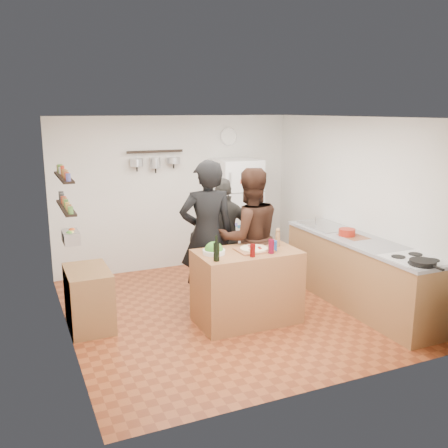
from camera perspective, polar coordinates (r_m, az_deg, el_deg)
name	(u,v)px	position (r m, az deg, el deg)	size (l,w,h in m)	color
room_shell	(215,212)	(6.68, -0.99, 1.35)	(4.20, 4.20, 4.20)	brown
prep_island	(247,286)	(6.23, 2.63, -7.14)	(1.25, 0.72, 0.91)	#A66A3D
pizza_board	(254,250)	(6.10, 3.43, -2.99)	(0.42, 0.34, 0.02)	brown
pizza	(254,249)	(6.10, 3.44, -2.81)	(0.34, 0.34, 0.02)	beige
salad_bowl	(214,252)	(5.96, -1.17, -3.20)	(0.27, 0.27, 0.05)	white
wine_bottle	(216,252)	(5.67, -0.87, -3.22)	(0.07, 0.07, 0.21)	black
wine_glass_near	(253,251)	(5.84, 3.29, -3.05)	(0.06, 0.06, 0.15)	#510706
wine_glass_far	(271,246)	(5.99, 5.42, -2.57)	(0.07, 0.07, 0.17)	#5A071C
pepper_mill	(278,239)	(6.31, 6.15, -1.71)	(0.06, 0.06, 0.19)	olive
salt_canister	(274,246)	(6.10, 5.71, -2.50)	(0.08, 0.08, 0.13)	navy
person_left	(207,236)	(6.49, -1.93, -1.34)	(0.72, 0.47, 1.98)	black
person_center	(249,238)	(6.61, 2.90, -1.61)	(0.91, 0.71, 1.87)	black
person_back	(224,237)	(7.06, 0.03, -1.47)	(0.98, 0.41, 1.67)	#2D2B28
counter_run	(359,273)	(6.95, 15.22, -5.47)	(0.63, 2.63, 0.90)	#9E7042
stove_top	(415,260)	(6.15, 21.00, -3.82)	(0.60, 0.62, 0.02)	white
skillet	(423,263)	(5.93, 21.76, -4.11)	(0.29, 0.29, 0.06)	black
sink	(324,226)	(7.48, 11.38, -0.27)	(0.50, 0.80, 0.03)	silver
cutting_board	(354,237)	(6.95, 14.60, -1.49)	(0.30, 0.40, 0.02)	brown
red_bowl	(347,232)	(6.97, 13.87, -0.92)	(0.22, 0.22, 0.09)	#9D2012
fridge	(236,213)	(8.34, 1.43, 1.25)	(0.70, 0.68, 1.80)	white
wall_clock	(229,137)	(8.48, 0.52, 9.96)	(0.30, 0.30, 0.03)	silver
spice_shelf_lower	(66,208)	(5.98, -17.61, 1.80)	(0.12, 1.00, 0.03)	black
spice_shelf_upper	(64,177)	(5.92, -17.84, 5.12)	(0.12, 1.00, 0.03)	black
produce_basket	(71,237)	(6.05, -17.11, -1.43)	(0.18, 0.35, 0.14)	silver
side_table	(89,298)	(6.31, -15.19, -8.19)	(0.50, 0.80, 0.73)	olive
pot_rack	(155,151)	(7.97, -7.89, 8.21)	(0.90, 0.04, 0.04)	black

